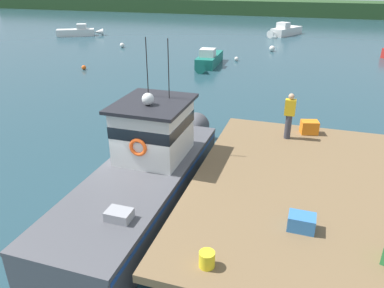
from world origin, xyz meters
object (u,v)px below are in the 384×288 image
Objects in this scene: main_fishing_boat at (147,170)px; moored_boat_far_left at (79,32)px; moored_boat_off_the_point at (209,60)px; mooring_buoy_outer at (236,59)px; deckhand_by_the_boat at (289,115)px; mooring_buoy_spare_mooring at (272,49)px; bait_bucket at (207,259)px; crate_single_by_cleat at (309,127)px; mooring_buoy_channel_marker at (122,45)px; mooring_buoy_inshore at (84,68)px; moored_boat_mid_harbor at (285,31)px; crate_stack_near_edge at (302,222)px.

moored_boat_far_left is (-21.63, 29.34, -0.55)m from main_fishing_boat.
moored_boat_off_the_point reaches higher than mooring_buoy_outer.
deckhand_by_the_boat reaches higher than mooring_buoy_spare_mooring.
bait_bucket reaches higher than moored_boat_far_left.
mooring_buoy_channel_marker is at bearing 131.99° from crate_single_by_cleat.
mooring_buoy_spare_mooring is 1.16× the size of mooring_buoy_channel_marker.
crate_single_by_cleat is at bearing -62.20° from moored_boat_off_the_point.
moored_boat_far_left is 14.92× the size of mooring_buoy_inshore.
bait_bucket is 40.58m from moored_boat_mid_harbor.
mooring_buoy_spare_mooring is at bearing 88.03° from main_fishing_boat.
crate_stack_near_edge is 38.92m from moored_boat_mid_harbor.
bait_bucket reaches higher than mooring_buoy_spare_mooring.
mooring_buoy_channel_marker is (8.35, -5.40, -0.24)m from moored_boat_far_left.
mooring_buoy_outer is (-6.03, 23.01, -1.21)m from crate_stack_near_edge.
mooring_buoy_inshore is at bearing -119.94° from moored_boat_mid_harbor.
moored_boat_far_left is (-18.48, 10.54, -0.01)m from moored_boat_off_the_point.
crate_single_by_cleat is at bearing -43.93° from moored_boat_far_left.
main_fishing_boat reaches higher than moored_boat_far_left.
main_fishing_boat is at bearing -139.36° from deckhand_by_the_boat.
mooring_buoy_outer is at bearing 93.81° from main_fishing_boat.
bait_bucket is 0.06× the size of moored_boat_off_the_point.
mooring_buoy_inshore is at bearing -80.14° from mooring_buoy_channel_marker.
moored_boat_off_the_point is at bearing 110.63° from crate_stack_near_edge.
moored_boat_far_left is at bearing 124.15° from mooring_buoy_inshore.
bait_bucket reaches higher than mooring_buoy_outer.
deckhand_by_the_boat reaches higher than crate_single_by_cleat.
main_fishing_boat is 22.08× the size of mooring_buoy_channel_marker.
deckhand_by_the_boat is (1.01, 6.97, 0.69)m from bait_bucket.
moored_boat_far_left reaches higher than mooring_buoy_inshore.
crate_single_by_cleat is 0.11× the size of moored_boat_off_the_point.
bait_bucket is 1.00× the size of mooring_buoy_inshore.
crate_single_by_cleat is 18.22m from mooring_buoy_outer.
deckhand_by_the_boat reaches higher than crate_stack_near_edge.
crate_single_by_cleat is 5.87m from crate_stack_near_edge.
moored_boat_mid_harbor is 13.10× the size of mooring_buoy_channel_marker.
moored_boat_mid_harbor is at bearing 88.65° from mooring_buoy_spare_mooring.
mooring_buoy_channel_marker is at bearing 124.79° from crate_stack_near_edge.
crate_stack_near_edge is at bearing -84.89° from moored_boat_mid_harbor.
bait_bucket is 7.08m from deckhand_by_the_boat.
mooring_buoy_spare_mooring is (-3.71, 28.19, -1.13)m from crate_stack_near_edge.
bait_bucket is 0.77× the size of mooring_buoy_channel_marker.
deckhand_by_the_boat reaches higher than moored_boat_far_left.
deckhand_by_the_boat is at bearing -65.44° from moored_boat_off_the_point.
mooring_buoy_spare_mooring is 17.18m from mooring_buoy_inshore.
moored_boat_far_left is 14.95× the size of mooring_buoy_outer.
moored_boat_far_left is at bearing 134.51° from deckhand_by_the_boat.
bait_bucket is at bearing -98.27° from deckhand_by_the_boat.
mooring_buoy_inshore is (-12.83, -22.26, -0.35)m from moored_boat_mid_harbor.
crate_single_by_cleat reaches higher than mooring_buoy_spare_mooring.
mooring_buoy_outer is at bearing 53.80° from moored_boat_off_the_point.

